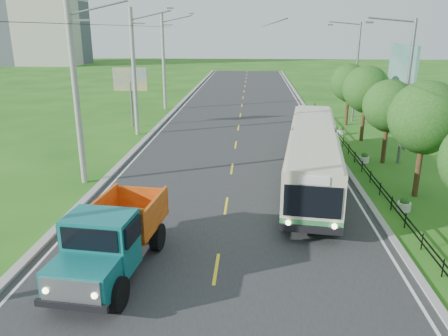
# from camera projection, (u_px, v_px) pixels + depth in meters

# --- Properties ---
(ground) EXTENTS (240.00, 240.00, 0.00)m
(ground) POSITION_uv_depth(u_px,v_px,m) (216.00, 269.00, 15.92)
(ground) COLOR #205714
(ground) RESTS_ON ground
(road) EXTENTS (14.00, 120.00, 0.02)m
(road) POSITION_uv_depth(u_px,v_px,m) (237.00, 139.00, 34.94)
(road) COLOR #28282B
(road) RESTS_ON ground
(curb_left) EXTENTS (0.40, 120.00, 0.15)m
(curb_left) POSITION_uv_depth(u_px,v_px,m) (148.00, 136.00, 35.36)
(curb_left) COLOR #9E9E99
(curb_left) RESTS_ON ground
(curb_right) EXTENTS (0.30, 120.00, 0.10)m
(curb_right) POSITION_uv_depth(u_px,v_px,m) (327.00, 139.00, 34.48)
(curb_right) COLOR #9E9E99
(curb_right) RESTS_ON ground
(edge_line_left) EXTENTS (0.12, 120.00, 0.00)m
(edge_line_left) POSITION_uv_depth(u_px,v_px,m) (155.00, 137.00, 35.34)
(edge_line_left) COLOR silver
(edge_line_left) RESTS_ON road
(edge_line_right) EXTENTS (0.12, 120.00, 0.00)m
(edge_line_right) POSITION_uv_depth(u_px,v_px,m) (321.00, 140.00, 34.52)
(edge_line_right) COLOR silver
(edge_line_right) RESTS_ON road
(centre_dash) EXTENTS (0.12, 2.20, 0.00)m
(centre_dash) POSITION_uv_depth(u_px,v_px,m) (216.00, 269.00, 15.91)
(centre_dash) COLOR yellow
(centre_dash) RESTS_ON road
(railing_right) EXTENTS (0.04, 40.00, 0.60)m
(railing_right) POSITION_uv_depth(u_px,v_px,m) (355.00, 158.00, 28.65)
(railing_right) COLOR black
(railing_right) RESTS_ON ground
(pole_near) EXTENTS (3.51, 0.32, 10.00)m
(pole_near) POSITION_uv_depth(u_px,v_px,m) (76.00, 93.00, 23.45)
(pole_near) COLOR gray
(pole_near) RESTS_ON ground
(pole_mid) EXTENTS (3.51, 0.32, 10.00)m
(pole_mid) POSITION_uv_depth(u_px,v_px,m) (134.00, 72.00, 34.86)
(pole_mid) COLOR gray
(pole_mid) RESTS_ON ground
(pole_far) EXTENTS (3.51, 0.32, 10.00)m
(pole_far) POSITION_uv_depth(u_px,v_px,m) (164.00, 62.00, 46.27)
(pole_far) COLOR gray
(pole_far) RESTS_ON ground
(tree_third) EXTENTS (3.60, 3.62, 6.00)m
(tree_third) POSITION_uv_depth(u_px,v_px,m) (425.00, 121.00, 21.84)
(tree_third) COLOR #382314
(tree_third) RESTS_ON ground
(tree_fourth) EXTENTS (3.24, 3.31, 5.40)m
(tree_fourth) POSITION_uv_depth(u_px,v_px,m) (389.00, 108.00, 27.67)
(tree_fourth) COLOR #382314
(tree_fourth) RESTS_ON ground
(tree_fifth) EXTENTS (3.48, 3.52, 5.80)m
(tree_fifth) POSITION_uv_depth(u_px,v_px,m) (366.00, 91.00, 33.30)
(tree_fifth) COLOR #382314
(tree_fifth) RESTS_ON ground
(tree_back) EXTENTS (3.30, 3.36, 5.50)m
(tree_back) POSITION_uv_depth(u_px,v_px,m) (349.00, 84.00, 39.06)
(tree_back) COLOR #382314
(tree_back) RESTS_ON ground
(streetlight_mid) EXTENTS (3.02, 0.20, 9.07)m
(streetlight_mid) POSITION_uv_depth(u_px,v_px,m) (405.00, 88.00, 27.09)
(streetlight_mid) COLOR slate
(streetlight_mid) RESTS_ON ground
(streetlight_far) EXTENTS (3.02, 0.20, 9.07)m
(streetlight_far) POSITION_uv_depth(u_px,v_px,m) (355.00, 68.00, 40.40)
(streetlight_far) COLOR slate
(streetlight_far) RESTS_ON ground
(planter_near) EXTENTS (0.64, 0.64, 0.67)m
(planter_near) POSITION_uv_depth(u_px,v_px,m) (404.00, 205.00, 21.01)
(planter_near) COLOR silver
(planter_near) RESTS_ON ground
(planter_mid) EXTENTS (0.64, 0.64, 0.67)m
(planter_mid) POSITION_uv_depth(u_px,v_px,m) (364.00, 158.00, 28.61)
(planter_mid) COLOR silver
(planter_mid) RESTS_ON ground
(planter_far) EXTENTS (0.64, 0.64, 0.67)m
(planter_far) POSITION_uv_depth(u_px,v_px,m) (341.00, 131.00, 36.22)
(planter_far) COLOR silver
(planter_far) RESTS_ON ground
(billboard_left) EXTENTS (3.00, 0.20, 5.20)m
(billboard_left) POSITION_uv_depth(u_px,v_px,m) (130.00, 83.00, 38.16)
(billboard_left) COLOR slate
(billboard_left) RESTS_ON ground
(billboard_right) EXTENTS (0.24, 6.00, 7.30)m
(billboard_right) POSITION_uv_depth(u_px,v_px,m) (402.00, 72.00, 32.56)
(billboard_right) COLOR slate
(billboard_right) RESTS_ON ground
(apartment_near) EXTENTS (28.00, 14.00, 30.00)m
(apartment_near) POSITION_uv_depth(u_px,v_px,m) (21.00, 1.00, 105.13)
(apartment_near) COLOR #B7B2A3
(apartment_near) RESTS_ON ground
(bus) EXTENTS (4.46, 15.87, 3.03)m
(bus) POSITION_uv_depth(u_px,v_px,m) (312.00, 151.00, 24.46)
(bus) COLOR #327D43
(bus) RESTS_ON ground
(dump_truck) EXTENTS (2.92, 6.31, 2.57)m
(dump_truck) POSITION_uv_depth(u_px,v_px,m) (112.00, 235.00, 15.35)
(dump_truck) COLOR #126C6F
(dump_truck) RESTS_ON ground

